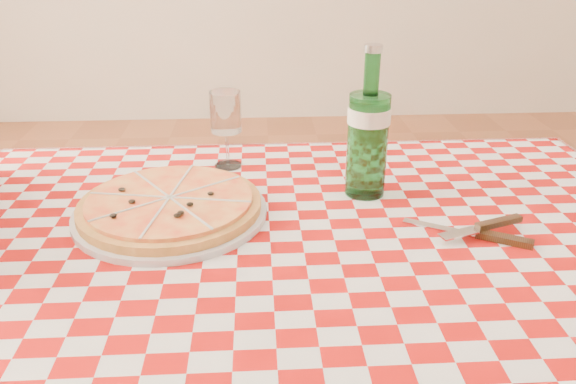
% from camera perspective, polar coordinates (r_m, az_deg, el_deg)
% --- Properties ---
extents(dining_table, '(1.20, 0.80, 0.75)m').
position_cam_1_polar(dining_table, '(0.96, 1.42, -10.07)').
color(dining_table, brown).
rests_on(dining_table, ground).
extents(tablecloth, '(1.30, 0.90, 0.01)m').
position_cam_1_polar(tablecloth, '(0.91, 1.48, -5.23)').
color(tablecloth, '#9F0C09').
rests_on(tablecloth, dining_table).
extents(pizza_plate, '(0.39, 0.39, 0.04)m').
position_cam_1_polar(pizza_plate, '(1.00, -11.89, -1.21)').
color(pizza_plate, '#B77E3D').
rests_on(pizza_plate, tablecloth).
extents(water_bottle, '(0.10, 0.10, 0.28)m').
position_cam_1_polar(water_bottle, '(1.03, 8.19, 6.96)').
color(water_bottle, '#186022').
rests_on(water_bottle, tablecloth).
extents(wine_glass, '(0.07, 0.07, 0.16)m').
position_cam_1_polar(wine_glass, '(1.17, -6.27, 6.28)').
color(wine_glass, white).
rests_on(wine_glass, tablecloth).
extents(cutlery, '(0.23, 0.19, 0.02)m').
position_cam_1_polar(cutlery, '(0.97, 18.62, -3.69)').
color(cutlery, silver).
rests_on(cutlery, tablecloth).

